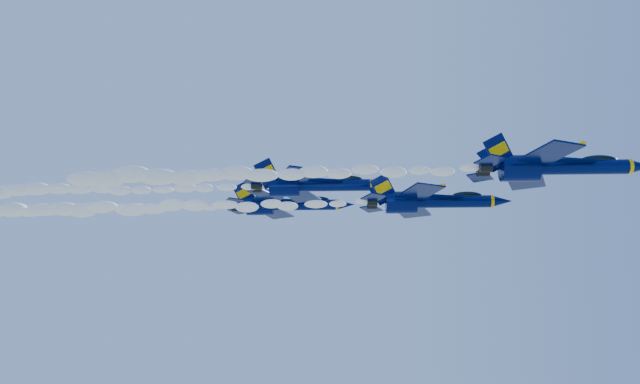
{
  "coord_description": "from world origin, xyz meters",
  "views": [
    {
      "loc": [
        -3.01,
        -76.11,
        129.01
      ],
      "look_at": [
        -5.19,
        -1.93,
        153.1
      ],
      "focal_mm": 35.0,
      "sensor_mm": 36.0,
      "label": 1
    }
  ],
  "objects_px": {
    "jet_third": "(312,185)",
    "jet_fourth": "(285,205)",
    "jet_lead": "(554,167)",
    "jet_second": "(430,201)"
  },
  "relations": [
    {
      "from": "jet_third",
      "to": "jet_fourth",
      "type": "height_order",
      "value": "jet_fourth"
    },
    {
      "from": "jet_second",
      "to": "jet_third",
      "type": "bearing_deg",
      "value": 153.05
    },
    {
      "from": "jet_third",
      "to": "jet_fourth",
      "type": "xyz_separation_m",
      "value": [
        -4.67,
        12.62,
        1.18
      ]
    },
    {
      "from": "jet_fourth",
      "to": "jet_lead",
      "type": "bearing_deg",
      "value": -42.87
    },
    {
      "from": "jet_second",
      "to": "jet_third",
      "type": "xyz_separation_m",
      "value": [
        -14.01,
        7.13,
        4.54
      ]
    },
    {
      "from": "jet_lead",
      "to": "jet_fourth",
      "type": "height_order",
      "value": "jet_fourth"
    },
    {
      "from": "jet_second",
      "to": "jet_third",
      "type": "distance_m",
      "value": 16.37
    },
    {
      "from": "jet_lead",
      "to": "jet_fourth",
      "type": "distance_m",
      "value": 41.72
    },
    {
      "from": "jet_lead",
      "to": "jet_third",
      "type": "distance_m",
      "value": 30.27
    },
    {
      "from": "jet_lead",
      "to": "jet_third",
      "type": "relative_size",
      "value": 0.99
    }
  ]
}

